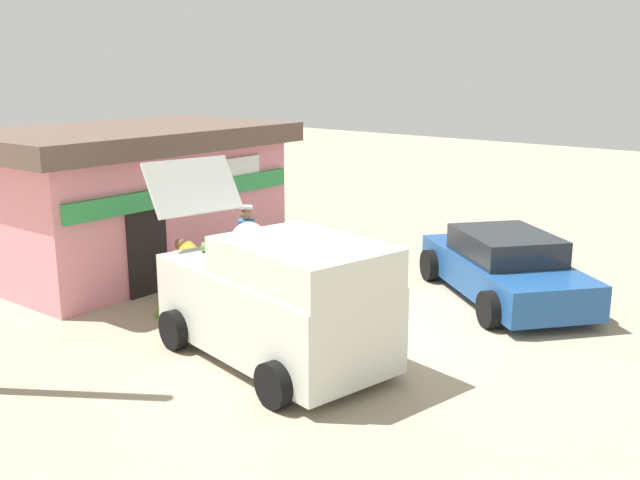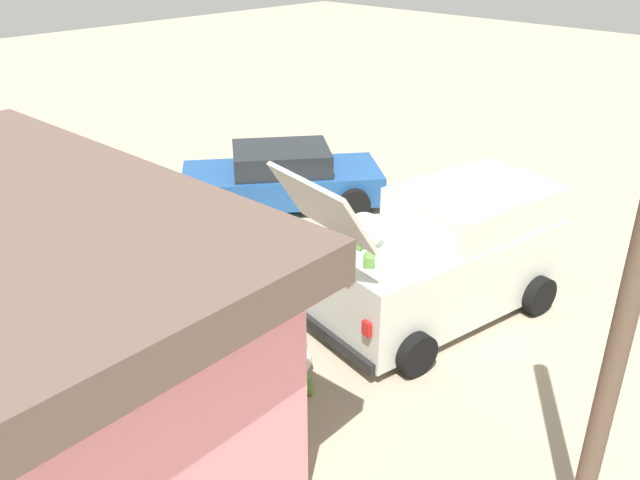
# 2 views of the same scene
# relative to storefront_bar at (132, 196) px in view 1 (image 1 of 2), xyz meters

# --- Properties ---
(ground_plane) EXTENTS (60.00, 60.00, 0.00)m
(ground_plane) POSITION_rel_storefront_bar_xyz_m (-0.14, -6.28, -1.58)
(ground_plane) COLOR tan
(storefront_bar) EXTENTS (6.74, 4.37, 3.05)m
(storefront_bar) POSITION_rel_storefront_bar_xyz_m (0.00, 0.00, 0.00)
(storefront_bar) COLOR pink
(storefront_bar) RESTS_ON ground_plane
(delivery_van) EXTENTS (2.64, 4.61, 2.78)m
(delivery_van) POSITION_rel_storefront_bar_xyz_m (-1.75, -5.90, -0.61)
(delivery_van) COLOR silver
(delivery_van) RESTS_ON ground_plane
(parked_sedan) EXTENTS (3.93, 4.35, 1.28)m
(parked_sedan) POSITION_rel_storefront_bar_xyz_m (3.17, -7.12, -0.97)
(parked_sedan) COLOR #1E4C8C
(parked_sedan) RESTS_ON ground_plane
(vendor_standing) EXTENTS (0.48, 0.48, 1.70)m
(vendor_standing) POSITION_rel_storefront_bar_xyz_m (0.37, -3.09, -0.61)
(vendor_standing) COLOR #4C4C51
(vendor_standing) RESTS_ON ground_plane
(customer_bending) EXTENTS (0.59, 0.78, 1.27)m
(customer_bending) POSITION_rel_storefront_bar_xyz_m (-0.98, -3.18, -0.78)
(customer_bending) COLOR navy
(customer_bending) RESTS_ON ground_plane
(unloaded_banana_pile) EXTENTS (0.82, 0.73, 0.40)m
(unloaded_banana_pile) POSITION_rel_storefront_bar_xyz_m (-1.30, -3.13, -1.40)
(unloaded_banana_pile) COLOR silver
(unloaded_banana_pile) RESTS_ON ground_plane
(paint_bucket) EXTENTS (0.34, 0.34, 0.33)m
(paint_bucket) POSITION_rel_storefront_bar_xyz_m (2.15, -2.74, -1.41)
(paint_bucket) COLOR blue
(paint_bucket) RESTS_ON ground_plane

